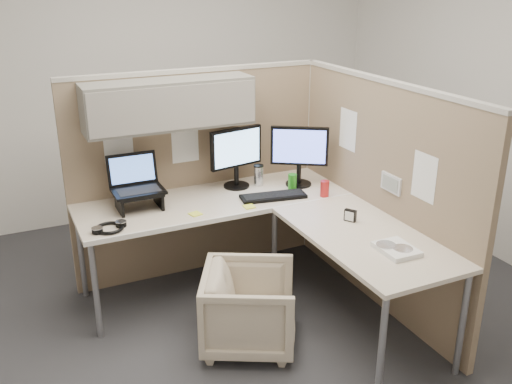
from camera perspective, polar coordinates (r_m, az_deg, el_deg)
name	(u,v)px	position (r m, az deg, el deg)	size (l,w,h in m)	color
ground	(258,318)	(4.13, 0.22, -12.46)	(4.50, 4.50, 0.00)	#2B2B2F
partition_back	(185,142)	(4.30, -7.13, 4.94)	(2.00, 0.36, 1.63)	#8C755C
partition_right	(377,194)	(4.13, 12.01, -0.16)	(0.07, 2.03, 1.63)	#8C755C
desk	(267,219)	(3.94, 1.09, -2.74)	(2.00, 1.98, 0.73)	beige
office_chair	(249,304)	(3.72, -0.67, -11.17)	(0.57, 0.54, 0.59)	beige
monitor_left	(236,153)	(4.34, -1.99, 3.94)	(0.44, 0.20, 0.47)	black
monitor_right	(299,151)	(4.39, 4.35, 4.10)	(0.39, 0.26, 0.47)	black
laptop_station	(137,189)	(4.07, -11.80, 0.33)	(0.35, 0.30, 0.37)	black
keyboard	(273,196)	(4.20, 1.74, -0.45)	(0.48, 0.16, 0.02)	black
mouse	(301,195)	(4.22, 4.51, -0.35)	(0.08, 0.05, 0.03)	black
travel_mug	(259,175)	(4.43, 0.26, 1.70)	(0.08, 0.08, 0.16)	silver
soda_can_green	(325,189)	(4.24, 6.88, 0.34)	(0.07, 0.07, 0.12)	#B21E1E
soda_can_silver	(292,182)	(4.36, 3.65, 1.04)	(0.07, 0.07, 0.12)	#268C1E
sticky_note_b	(249,207)	(4.03, -0.69, -1.47)	(0.08, 0.08, 0.01)	#E8F03F
sticky_note_a	(195,214)	(3.93, -6.09, -2.19)	(0.08, 0.08, 0.01)	#E8F03F
headphones	(109,228)	(3.79, -14.45, -3.48)	(0.23, 0.23, 0.03)	black
paper_stack	(396,249)	(3.50, 13.87, -5.57)	(0.20, 0.26, 0.03)	white
desk_clock	(350,215)	(3.85, 9.40, -2.33)	(0.07, 0.08, 0.08)	black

